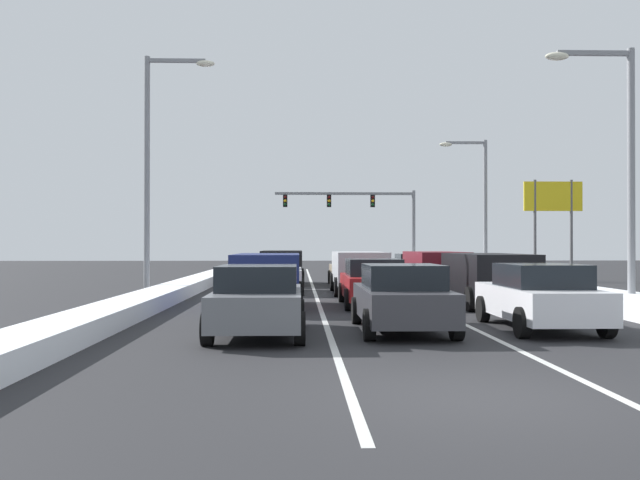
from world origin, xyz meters
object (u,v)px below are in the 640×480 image
sedan_red_center_lane_second (373,282)px  suv_black_left_lane_fourth (282,264)px  street_lamp_left_mid (156,155)px  street_lamp_right_near (618,153)px  street_lamp_right_mid (479,196)px  traffic_light_gantry (365,209)px  suv_maroon_right_lane_third (435,268)px  sedan_tan_center_lane_fourth (350,269)px  sedan_white_left_lane_third (279,274)px  sedan_charcoal_center_lane_nearest (402,298)px  roadside_sign_right (553,207)px  sedan_green_right_lane_fourth (414,269)px  suv_black_right_lane_second (488,274)px  sedan_white_right_lane_nearest (539,296)px  suv_silver_center_lane_third (359,268)px  suv_navy_left_lane_second (268,275)px  sedan_gray_left_lane_nearest (258,300)px

sedan_red_center_lane_second → suv_black_left_lane_fourth: size_ratio=0.92×
street_lamp_left_mid → street_lamp_right_near: bearing=-23.0°
street_lamp_right_mid → traffic_light_gantry: bearing=107.0°
suv_maroon_right_lane_third → suv_black_left_lane_fourth: 8.82m
sedan_tan_center_lane_fourth → sedan_white_left_lane_third: size_ratio=1.00×
sedan_charcoal_center_lane_nearest → roadside_sign_right: bearing=62.2°
street_lamp_left_mid → roadside_sign_right: street_lamp_left_mid is taller
sedan_green_right_lane_fourth → sedan_tan_center_lane_fourth: bearing=-161.6°
suv_black_right_lane_second → street_lamp_right_near: (3.42, -1.66, 3.65)m
sedan_tan_center_lane_fourth → street_lamp_right_near: street_lamp_right_near is taller
sedan_white_left_lane_third → roadside_sign_right: (14.63, 9.08, 3.25)m
sedan_charcoal_center_lane_nearest → roadside_sign_right: (11.52, 21.83, 3.25)m
suv_maroon_right_lane_third → sedan_white_left_lane_third: (-6.40, -0.04, -0.25)m
suv_black_right_lane_second → traffic_light_gantry: traffic_light_gantry is taller
sedan_green_right_lane_fourth → sedan_white_right_lane_nearest: bearing=-90.7°
suv_silver_center_lane_third → sedan_white_left_lane_third: bearing=171.3°
suv_navy_left_lane_second → street_lamp_right_mid: size_ratio=0.63×
sedan_green_right_lane_fourth → sedan_white_left_lane_third: (-6.56, -6.37, 0.00)m
sedan_tan_center_lane_fourth → traffic_light_gantry: 20.91m
sedan_white_right_lane_nearest → sedan_charcoal_center_lane_nearest: (-3.23, -0.29, 0.00)m
suv_silver_center_lane_third → street_lamp_left_mid: (-7.82, -1.38, 4.35)m
suv_black_right_lane_second → street_lamp_right_mid: (3.98, 16.37, 3.66)m
suv_silver_center_lane_third → suv_black_left_lane_fourth: bearing=116.2°
street_lamp_right_mid → sedan_red_center_lane_second: bearing=-115.2°
sedan_white_right_lane_nearest → sedan_red_center_lane_second: size_ratio=1.00×
sedan_gray_left_lane_nearest → street_lamp_right_mid: bearing=65.0°
street_lamp_left_mid → sedan_gray_left_lane_nearest: bearing=-68.4°
sedan_charcoal_center_lane_nearest → sedan_gray_left_lane_nearest: bearing=-169.6°
suv_navy_left_lane_second → roadside_sign_right: 21.86m
suv_black_right_lane_second → sedan_gray_left_lane_nearest: suv_black_right_lane_second is taller
suv_black_right_lane_second → sedan_tan_center_lane_fourth: size_ratio=1.09×
sedan_white_right_lane_nearest → suv_silver_center_lane_third: size_ratio=0.92×
sedan_gray_left_lane_nearest → sedan_white_left_lane_third: 13.33m
suv_black_right_lane_second → sedan_white_left_lane_third: size_ratio=1.09×
sedan_white_right_lane_nearest → sedan_gray_left_lane_nearest: (-6.41, -0.87, 0.00)m
suv_black_right_lane_second → street_lamp_right_mid: 17.24m
sedan_green_right_lane_fourth → suv_black_left_lane_fourth: size_ratio=0.92×
traffic_light_gantry → street_lamp_left_mid: 29.47m
sedan_white_left_lane_third → suv_silver_center_lane_third: bearing=-8.7°
sedan_charcoal_center_lane_nearest → street_lamp_right_near: bearing=32.9°
traffic_light_gantry → street_lamp_left_mid: street_lamp_left_mid is taller
suv_black_right_lane_second → street_lamp_right_mid: bearing=76.3°
sedan_tan_center_lane_fourth → roadside_sign_right: bearing=18.5°
street_lamp_right_near → street_lamp_left_mid: bearing=157.0°
suv_maroon_right_lane_third → roadside_sign_right: (8.23, 9.04, 3.00)m
suv_black_right_lane_second → roadside_sign_right: (7.85, 15.57, 3.00)m
street_lamp_left_mid → traffic_light_gantry: bearing=69.0°
sedan_tan_center_lane_fourth → suv_navy_left_lane_second: suv_navy_left_lane_second is taller
street_lamp_left_mid → sedan_white_left_lane_third: bearing=22.2°
street_lamp_right_near → roadside_sign_right: size_ratio=1.41×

